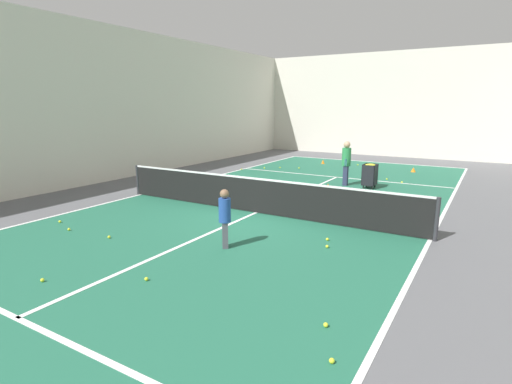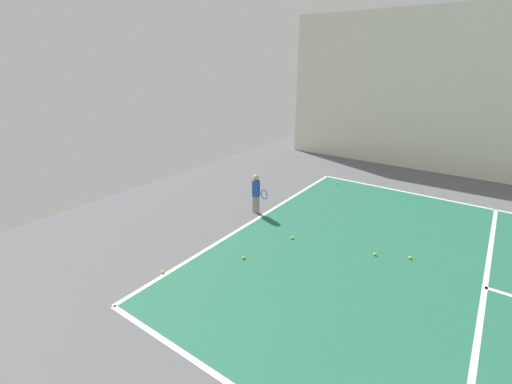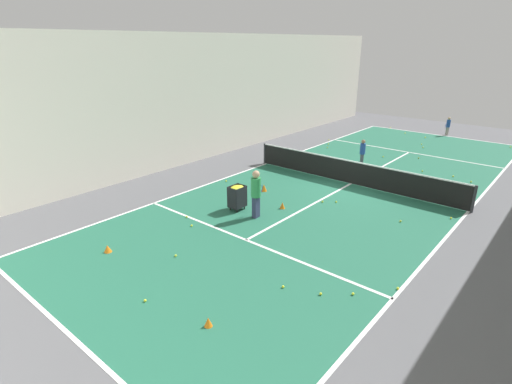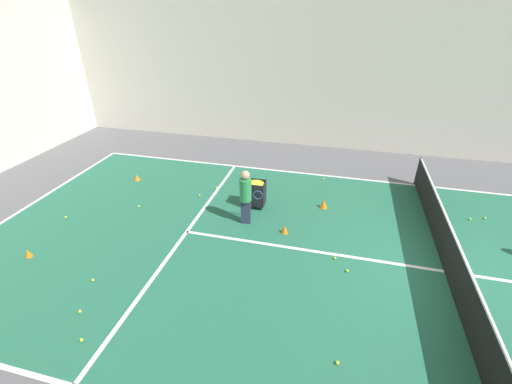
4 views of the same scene
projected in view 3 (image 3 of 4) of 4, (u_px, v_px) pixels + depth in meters
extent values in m
plane|color=#5B5B60|center=(351.00, 184.00, 17.12)|extent=(34.73, 34.73, 0.00)
cube|color=#23664C|center=(351.00, 184.00, 17.12)|extent=(9.31, 24.67, 0.00)
cube|color=white|center=(440.00, 135.00, 25.94)|extent=(9.31, 0.10, 0.00)
cube|color=white|center=(70.00, 335.00, 8.30)|extent=(9.31, 0.10, 0.00)
cube|color=white|center=(468.00, 212.00, 14.32)|extent=(0.10, 24.67, 0.00)
cube|color=white|center=(266.00, 164.00, 19.92)|extent=(0.10, 24.67, 0.00)
cube|color=white|center=(409.00, 152.00, 21.97)|extent=(9.31, 0.10, 0.00)
cube|color=white|center=(246.00, 240.00, 12.27)|extent=(9.31, 0.10, 0.00)
cube|color=white|center=(351.00, 184.00, 17.12)|extent=(0.10, 13.57, 0.00)
cube|color=silver|center=(220.00, 96.00, 20.71)|extent=(0.15, 31.03, 6.13)
cylinder|color=#2D2D33|center=(474.00, 199.00, 14.08)|extent=(0.10, 0.10, 1.02)
cylinder|color=#2D2D33|center=(265.00, 154.00, 19.80)|extent=(0.10, 0.10, 1.02)
cube|color=black|center=(352.00, 173.00, 16.95)|extent=(9.41, 0.03, 0.95)
cube|color=white|center=(353.00, 161.00, 16.77)|extent=(9.41, 0.04, 0.05)
cube|color=gray|center=(447.00, 131.00, 25.88)|extent=(0.16, 0.21, 0.53)
cylinder|color=#234799|center=(448.00, 123.00, 25.70)|extent=(0.29, 0.29, 0.47)
sphere|color=tan|center=(449.00, 118.00, 25.58)|extent=(0.18, 0.18, 0.18)
torus|color=#2D478C|center=(446.00, 126.00, 25.54)|extent=(0.09, 0.28, 0.28)
cube|color=#2D3351|center=(256.00, 207.00, 13.75)|extent=(0.19, 0.29, 0.76)
cylinder|color=#2D8C4C|center=(256.00, 187.00, 13.49)|extent=(0.38, 0.38, 0.68)
sphere|color=tan|center=(256.00, 174.00, 13.33)|extent=(0.25, 0.25, 0.25)
torus|color=#2D478C|center=(260.00, 189.00, 13.85)|extent=(0.06, 0.28, 0.28)
cube|color=#4C4C56|center=(362.00, 160.00, 19.56)|extent=(0.22, 0.24, 0.58)
cylinder|color=#234799|center=(363.00, 149.00, 19.37)|extent=(0.36, 0.36, 0.52)
sphere|color=#846047|center=(363.00, 142.00, 19.24)|extent=(0.19, 0.19, 0.19)
cube|color=black|center=(237.00, 206.00, 14.46)|extent=(0.46, 0.58, 0.02)
cube|color=black|center=(242.00, 194.00, 14.52)|extent=(0.46, 0.02, 0.76)
cube|color=black|center=(232.00, 199.00, 14.12)|extent=(0.46, 0.02, 0.76)
cube|color=black|center=(242.00, 198.00, 14.19)|extent=(0.02, 0.58, 0.76)
cube|color=black|center=(233.00, 195.00, 14.46)|extent=(0.02, 0.58, 0.76)
ellipsoid|color=yellow|center=(237.00, 188.00, 14.21)|extent=(0.42, 0.54, 0.16)
cylinder|color=black|center=(244.00, 207.00, 14.53)|extent=(0.05, 0.05, 0.13)
cylinder|color=black|center=(238.00, 205.00, 14.72)|extent=(0.05, 0.05, 0.13)
cylinder|color=black|center=(237.00, 211.00, 14.24)|extent=(0.05, 0.05, 0.13)
cylinder|color=black|center=(230.00, 208.00, 14.43)|extent=(0.05, 0.05, 0.13)
cone|color=orange|center=(282.00, 205.00, 14.56)|extent=(0.19, 0.19, 0.24)
cone|color=orange|center=(208.00, 322.00, 8.53)|extent=(0.18, 0.18, 0.22)
cone|color=orange|center=(108.00, 249.00, 11.54)|extent=(0.22, 0.22, 0.22)
cone|color=orange|center=(264.00, 188.00, 16.24)|extent=(0.24, 0.24, 0.29)
sphere|color=yellow|center=(336.00, 202.00, 15.10)|extent=(0.07, 0.07, 0.07)
sphere|color=yellow|center=(283.00, 287.00, 9.88)|extent=(0.07, 0.07, 0.07)
sphere|color=yellow|center=(425.00, 137.00, 25.23)|extent=(0.07, 0.07, 0.07)
sphere|color=yellow|center=(451.00, 218.00, 13.72)|extent=(0.07, 0.07, 0.07)
sphere|color=yellow|center=(383.00, 157.00, 21.03)|extent=(0.07, 0.07, 0.07)
sphere|color=yellow|center=(145.00, 301.00, 9.35)|extent=(0.07, 0.07, 0.07)
sphere|color=yellow|center=(423.00, 147.00, 22.86)|extent=(0.07, 0.07, 0.07)
sphere|color=yellow|center=(226.00, 181.00, 17.37)|extent=(0.07, 0.07, 0.07)
sphere|color=yellow|center=(419.00, 158.00, 20.80)|extent=(0.07, 0.07, 0.07)
sphere|color=yellow|center=(192.00, 226.00, 13.16)|extent=(0.07, 0.07, 0.07)
sphere|color=yellow|center=(390.00, 128.00, 28.05)|extent=(0.07, 0.07, 0.07)
sphere|color=yellow|center=(187.00, 217.00, 13.82)|extent=(0.07, 0.07, 0.07)
sphere|color=yellow|center=(398.00, 288.00, 9.81)|extent=(0.07, 0.07, 0.07)
sphere|color=yellow|center=(401.00, 221.00, 13.48)|extent=(0.07, 0.07, 0.07)
sphere|color=yellow|center=(422.00, 144.00, 23.56)|extent=(0.07, 0.07, 0.07)
sphere|color=yellow|center=(176.00, 256.00, 11.31)|extent=(0.07, 0.07, 0.07)
sphere|color=yellow|center=(328.00, 144.00, 23.57)|extent=(0.07, 0.07, 0.07)
sphere|color=yellow|center=(327.00, 147.00, 22.85)|extent=(0.07, 0.07, 0.07)
sphere|color=yellow|center=(453.00, 176.00, 17.96)|extent=(0.07, 0.07, 0.07)
sphere|color=yellow|center=(510.00, 147.00, 22.98)|extent=(0.07, 0.07, 0.07)
sphere|color=yellow|center=(353.00, 294.00, 9.60)|extent=(0.07, 0.07, 0.07)
sphere|color=yellow|center=(422.00, 171.00, 18.69)|extent=(0.07, 0.07, 0.07)
sphere|color=yellow|center=(471.00, 182.00, 17.26)|extent=(0.07, 0.07, 0.07)
sphere|color=yellow|center=(316.00, 162.00, 20.02)|extent=(0.07, 0.07, 0.07)
sphere|color=yellow|center=(321.00, 294.00, 9.60)|extent=(0.07, 0.07, 0.07)
sphere|color=yellow|center=(314.00, 165.00, 19.60)|extent=(0.07, 0.07, 0.07)
sphere|color=yellow|center=(405.00, 133.00, 26.42)|extent=(0.07, 0.07, 0.07)
sphere|color=yellow|center=(329.00, 140.00, 24.59)|extent=(0.07, 0.07, 0.07)
sphere|color=yellow|center=(322.00, 202.00, 15.13)|extent=(0.07, 0.07, 0.07)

